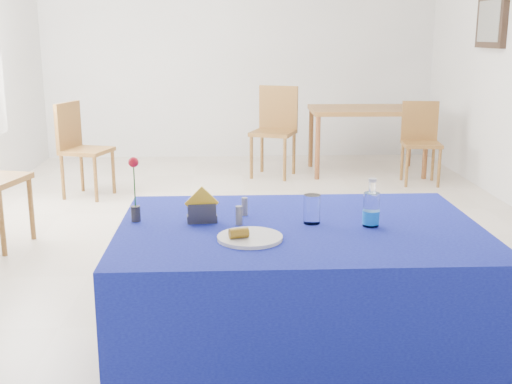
% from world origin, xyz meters
% --- Properties ---
extents(floor, '(7.00, 7.00, 0.00)m').
position_xyz_m(floor, '(0.00, 0.00, 0.00)').
color(floor, beige).
rests_on(floor, ground).
extents(room_shell, '(7.00, 7.00, 7.00)m').
position_xyz_m(room_shell, '(0.00, 0.00, 1.75)').
color(room_shell, silver).
rests_on(room_shell, ground).
extents(picture_frame, '(0.06, 0.64, 0.52)m').
position_xyz_m(picture_frame, '(2.47, 1.60, 1.70)').
color(picture_frame, black).
rests_on(picture_frame, room_shell).
extents(picture_art, '(0.02, 0.52, 0.40)m').
position_xyz_m(picture_art, '(2.44, 1.60, 1.70)').
color(picture_art, '#998C66').
rests_on(picture_art, room_shell).
extents(plate, '(0.27, 0.27, 0.01)m').
position_xyz_m(plate, '(-0.08, -2.35, 0.77)').
color(plate, white).
rests_on(plate, blue_table).
extents(drinking_glass, '(0.08, 0.08, 0.13)m').
position_xyz_m(drinking_glass, '(0.20, -2.13, 0.82)').
color(drinking_glass, white).
rests_on(drinking_glass, blue_table).
extents(salt_shaker, '(0.03, 0.03, 0.08)m').
position_xyz_m(salt_shaker, '(-0.09, -1.98, 0.80)').
color(salt_shaker, slate).
rests_on(salt_shaker, blue_table).
extents(pepper_shaker, '(0.03, 0.03, 0.08)m').
position_xyz_m(pepper_shaker, '(-0.12, -2.13, 0.80)').
color(pepper_shaker, slate).
rests_on(pepper_shaker, blue_table).
extents(blue_table, '(1.60, 1.10, 0.76)m').
position_xyz_m(blue_table, '(0.15, -2.15, 0.38)').
color(blue_table, '#0E1288').
rests_on(blue_table, floor).
extents(water_bottle, '(0.07, 0.07, 0.21)m').
position_xyz_m(water_bottle, '(0.46, -2.18, 0.83)').
color(water_bottle, white).
rests_on(water_bottle, blue_table).
extents(napkin_holder, '(0.15, 0.07, 0.17)m').
position_xyz_m(napkin_holder, '(-0.29, -2.09, 0.81)').
color(napkin_holder, '#333438').
rests_on(napkin_holder, blue_table).
extents(rose_vase, '(0.05, 0.05, 0.30)m').
position_xyz_m(rose_vase, '(-0.59, -2.06, 0.90)').
color(rose_vase, '#242428').
rests_on(rose_vase, blue_table).
extents(oak_table, '(1.31, 0.86, 0.76)m').
position_xyz_m(oak_table, '(1.44, 2.41, 0.68)').
color(oak_table, brown).
rests_on(oak_table, floor).
extents(chair_bg_left, '(0.58, 0.58, 1.01)m').
position_xyz_m(chair_bg_left, '(0.38, 2.34, 0.58)').
color(chair_bg_left, olive).
rests_on(chair_bg_left, floor).
extents(chair_bg_right, '(0.43, 0.43, 0.87)m').
position_xyz_m(chair_bg_right, '(1.92, 1.89, 0.50)').
color(chair_bg_right, olive).
rests_on(chair_bg_right, floor).
extents(chair_win_b, '(0.53, 0.53, 0.93)m').
position_xyz_m(chair_win_b, '(-1.63, 1.44, 0.54)').
color(chair_win_b, olive).
rests_on(chair_win_b, floor).
extents(banana_pieces, '(0.09, 0.06, 0.04)m').
position_xyz_m(banana_pieces, '(-0.13, -2.37, 0.80)').
color(banana_pieces, gold).
rests_on(banana_pieces, plate).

